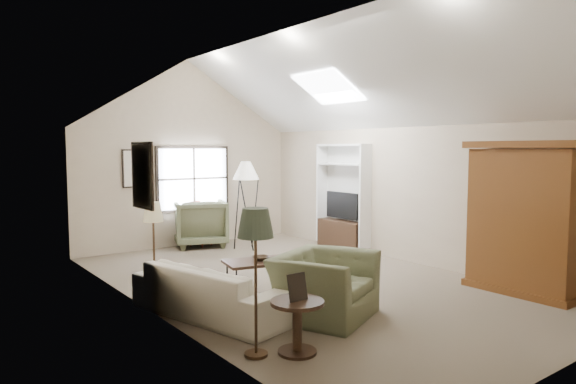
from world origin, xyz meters
TOP-DOWN VIEW (x-y plane):
  - room_shell at (0.00, 0.00)m, footprint 5.01×8.01m
  - window at (0.10, 3.96)m, footprint 1.72×0.08m
  - skylight at (1.30, 0.90)m, footprint 0.80×1.20m
  - wall_art at (-1.88, 1.94)m, footprint 1.97×3.71m
  - armoire at (2.18, -2.40)m, footprint 0.60×1.50m
  - tv_alcove at (2.34, 1.60)m, footprint 0.32×1.30m
  - media_console at (2.32, 1.60)m, footprint 0.34×1.18m
  - tv_panel at (2.32, 1.60)m, footprint 0.05×0.90m
  - sofa at (-1.93, -0.57)m, footprint 1.39×2.35m
  - armchair_near at (-0.84, -1.47)m, footprint 1.55×1.47m
  - armchair_far at (0.11, 3.70)m, footprint 1.38×1.40m
  - coffee_table at (-0.97, -0.25)m, footprint 1.12×0.78m
  - bowl at (-0.97, -0.25)m, footprint 0.29×0.29m
  - side_table at (-1.83, -2.17)m, footprint 0.67×0.67m
  - side_chair at (0.13, 3.70)m, footprint 0.50×0.50m
  - tripod_lamp at (0.71, 2.79)m, footprint 0.67×0.67m
  - dark_lamp at (-2.20, -1.97)m, footprint 0.45×0.45m
  - tan_lamp at (-2.20, 0.63)m, footprint 0.34×0.34m

SIDE VIEW (x-z plane):
  - coffee_table at x=-0.97m, z-range 0.00..0.52m
  - side_table at x=-1.83m, z-range 0.00..0.55m
  - media_console at x=2.32m, z-range 0.00..0.60m
  - sofa at x=-1.93m, z-range 0.00..0.65m
  - armchair_near at x=-0.84m, z-range 0.00..0.79m
  - side_chair at x=0.13m, z-range 0.00..0.96m
  - armchair_far at x=0.11m, z-range 0.00..1.00m
  - bowl at x=-0.97m, z-range 0.52..0.58m
  - tan_lamp at x=-2.20m, z-range 0.00..1.38m
  - dark_lamp at x=-2.20m, z-range 0.00..1.54m
  - tv_panel at x=2.32m, z-range 0.65..1.20m
  - tripod_lamp at x=0.71m, z-range 0.00..1.87m
  - armoire at x=2.18m, z-range 0.00..2.20m
  - tv_alcove at x=2.34m, z-range 0.10..2.20m
  - window at x=0.10m, z-range 0.74..2.16m
  - wall_art at x=-1.88m, z-range 1.29..2.17m
  - room_shell at x=0.00m, z-range 1.21..5.21m
  - skylight at x=1.30m, z-range 2.96..3.48m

